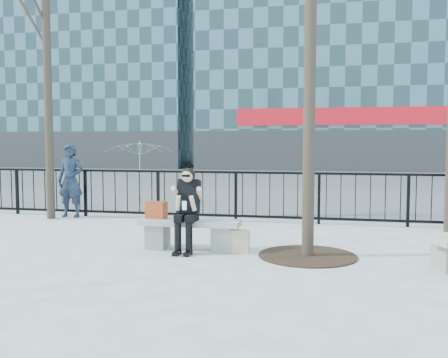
# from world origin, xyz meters

# --- Properties ---
(ground) EXTENTS (120.00, 120.00, 0.00)m
(ground) POSITION_xyz_m (0.00, 0.00, 0.00)
(ground) COLOR gray
(ground) RESTS_ON ground
(street_surface) EXTENTS (60.00, 23.00, 0.01)m
(street_surface) POSITION_xyz_m (0.00, 15.00, 0.00)
(street_surface) COLOR #474747
(street_surface) RESTS_ON ground
(railing) EXTENTS (14.00, 0.06, 1.10)m
(railing) POSITION_xyz_m (0.00, 3.00, 0.55)
(railing) COLOR black
(railing) RESTS_ON ground
(building_left) EXTENTS (16.20, 10.20, 22.60)m
(building_left) POSITION_xyz_m (-15.00, 27.00, 11.30)
(building_left) COLOR #45646F
(building_left) RESTS_ON ground
(tree_left) EXTENTS (2.80, 2.80, 6.50)m
(tree_left) POSITION_xyz_m (-4.00, 2.50, 4.86)
(tree_left) COLOR black
(tree_left) RESTS_ON ground
(tree_grate) EXTENTS (1.50, 1.50, 0.02)m
(tree_grate) POSITION_xyz_m (1.90, -0.10, 0.01)
(tree_grate) COLOR black
(tree_grate) RESTS_ON ground
(bench_main) EXTENTS (1.65, 0.46, 0.49)m
(bench_main) POSITION_xyz_m (0.00, 0.00, 0.30)
(bench_main) COLOR slate
(bench_main) RESTS_ON ground
(seated_woman) EXTENTS (0.50, 0.64, 1.34)m
(seated_woman) POSITION_xyz_m (0.00, -0.16, 0.67)
(seated_woman) COLOR black
(seated_woman) RESTS_ON ground
(handbag) EXTENTS (0.37, 0.23, 0.28)m
(handbag) POSITION_xyz_m (-0.58, 0.02, 0.63)
(handbag) COLOR #9D3413
(handbag) RESTS_ON bench_main
(shopping_bag) EXTENTS (0.40, 0.16, 0.37)m
(shopping_bag) POSITION_xyz_m (0.80, -0.10, 0.19)
(shopping_bag) COLOR beige
(shopping_bag) RESTS_ON ground
(standing_man) EXTENTS (0.63, 0.42, 1.70)m
(standing_man) POSITION_xyz_m (-3.66, 2.80, 0.85)
(standing_man) COLOR black
(standing_man) RESTS_ON ground
(vendor_umbrella) EXTENTS (2.11, 2.15, 1.80)m
(vendor_umbrella) POSITION_xyz_m (-3.11, 5.67, 0.90)
(vendor_umbrella) COLOR yellow
(vendor_umbrella) RESTS_ON ground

